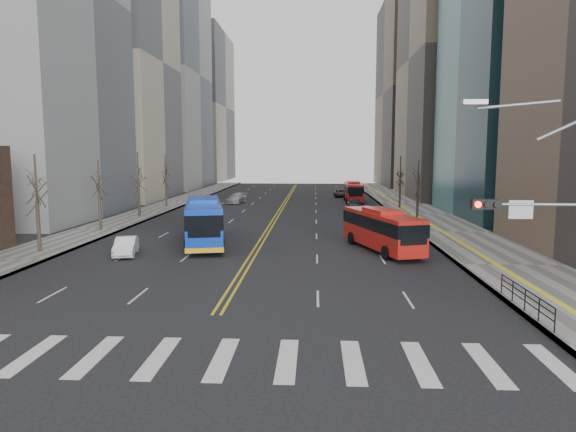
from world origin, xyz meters
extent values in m
plane|color=black|center=(0.00, 0.00, 0.00)|extent=(220.00, 220.00, 0.00)
cube|color=slate|center=(17.50, 45.00, 0.07)|extent=(7.00, 130.00, 0.15)
cube|color=slate|center=(-16.50, 45.00, 0.07)|extent=(5.00, 130.00, 0.15)
cube|color=silver|center=(-5.91, 0.00, 0.01)|extent=(0.70, 4.00, 0.01)
cube|color=silver|center=(-3.55, 0.00, 0.01)|extent=(0.70, 4.00, 0.01)
cube|color=silver|center=(-1.18, 0.00, 0.01)|extent=(0.70, 4.00, 0.01)
cube|color=silver|center=(1.18, 0.00, 0.01)|extent=(0.70, 4.00, 0.01)
cube|color=silver|center=(3.55, 0.00, 0.01)|extent=(0.70, 4.00, 0.01)
cube|color=silver|center=(5.91, 0.00, 0.01)|extent=(0.70, 4.00, 0.01)
cube|color=silver|center=(8.27, 0.00, 0.01)|extent=(0.70, 4.00, 0.01)
cube|color=silver|center=(10.64, 0.00, 0.01)|extent=(0.70, 4.00, 0.01)
cube|color=silver|center=(13.00, 0.00, 0.01)|extent=(0.70, 4.00, 0.01)
cube|color=gold|center=(-0.20, 55.00, 0.01)|extent=(0.15, 100.00, 0.01)
cube|color=gold|center=(0.20, 55.00, 0.01)|extent=(0.15, 100.00, 0.01)
cube|color=gray|center=(-31.00, 66.00, 22.00)|extent=(22.00, 22.00, 44.00)
cube|color=gray|center=(-30.00, 93.00, 24.00)|extent=(20.00, 26.00, 48.00)
cube|color=#816F59|center=(30.00, 71.00, 23.00)|extent=(20.00, 26.00, 46.00)
cube|color=gray|center=(-29.00, 125.00, 20.00)|extent=(18.00, 30.00, 40.00)
cube|color=brown|center=(29.00, 103.00, 21.00)|extent=(18.00, 30.00, 42.00)
cylinder|color=gray|center=(12.95, 2.00, 5.50)|extent=(4.50, 0.12, 0.12)
cube|color=black|center=(11.00, 2.00, 5.50)|extent=(1.10, 0.28, 0.38)
cylinder|color=#FF190C|center=(10.65, 1.84, 5.50)|extent=(0.24, 0.08, 0.24)
cylinder|color=black|center=(11.00, 1.84, 5.50)|extent=(0.24, 0.08, 0.24)
cylinder|color=black|center=(11.35, 1.84, 5.50)|extent=(0.24, 0.08, 0.24)
cube|color=silver|center=(12.30, 2.00, 5.30)|extent=(0.90, 0.06, 0.70)
cube|color=#999993|center=(10.40, 2.00, 9.30)|extent=(0.90, 0.35, 0.18)
cube|color=black|center=(14.30, 6.00, 1.15)|extent=(0.04, 6.00, 0.04)
cylinder|color=black|center=(14.30, 3.00, 0.65)|extent=(0.06, 0.06, 1.00)
cylinder|color=black|center=(14.30, 4.50, 0.65)|extent=(0.06, 0.06, 1.00)
cylinder|color=black|center=(14.30, 6.00, 0.65)|extent=(0.06, 0.06, 1.00)
cylinder|color=black|center=(14.30, 7.50, 0.65)|extent=(0.06, 0.06, 1.00)
cylinder|color=black|center=(14.30, 9.00, 0.65)|extent=(0.06, 0.06, 1.00)
cylinder|color=#2C241A|center=(-16.00, 19.00, 1.95)|extent=(0.28, 0.28, 3.90)
cylinder|color=#2C241A|center=(-16.00, 30.00, 1.80)|extent=(0.28, 0.28, 3.60)
cylinder|color=#2C241A|center=(-16.00, 41.00, 2.00)|extent=(0.28, 0.28, 4.00)
cylinder|color=#2C241A|center=(-16.00, 52.00, 1.90)|extent=(0.28, 0.28, 3.80)
cylinder|color=#2C241A|center=(16.00, 40.00, 1.75)|extent=(0.28, 0.28, 3.50)
cylinder|color=#2C241A|center=(16.00, 52.00, 1.88)|extent=(0.28, 0.28, 3.75)
cube|color=#0D3AC5|center=(-4.73, 24.20, 1.91)|extent=(5.48, 13.27, 3.11)
cube|color=black|center=(-4.73, 24.20, 2.50)|extent=(5.54, 13.30, 1.11)
cube|color=#0D3AC5|center=(-4.73, 24.20, 3.56)|extent=(3.10, 4.91, 0.40)
cube|color=#FFB70D|center=(-4.73, 24.20, 0.55)|extent=(5.54, 13.30, 0.35)
cylinder|color=black|center=(-5.14, 19.85, 0.50)|extent=(0.51, 1.04, 1.00)
cylinder|color=black|center=(-2.50, 20.44, 0.50)|extent=(0.51, 1.04, 1.00)
cylinder|color=black|center=(-6.96, 27.96, 0.50)|extent=(0.51, 1.04, 1.00)
cylinder|color=black|center=(-4.32, 28.55, 0.50)|extent=(0.51, 1.04, 1.00)
cube|color=red|center=(9.63, 21.35, 1.65)|extent=(5.25, 10.33, 2.59)
cube|color=black|center=(9.63, 21.35, 2.17)|extent=(5.31, 10.37, 0.94)
cube|color=red|center=(9.63, 21.35, 3.04)|extent=(2.82, 3.93, 0.40)
cylinder|color=black|center=(9.51, 17.92, 0.50)|extent=(0.59, 1.04, 1.00)
cylinder|color=black|center=(11.70, 18.62, 0.50)|extent=(0.59, 1.04, 1.00)
cylinder|color=black|center=(7.55, 24.09, 0.50)|extent=(0.59, 1.04, 1.00)
cylinder|color=black|center=(9.74, 24.78, 0.50)|extent=(0.59, 1.04, 1.00)
cube|color=red|center=(10.41, 61.04, 1.62)|extent=(2.27, 9.97, 2.55)
cube|color=black|center=(10.41, 61.04, 2.15)|extent=(2.33, 9.99, 0.93)
cube|color=red|center=(10.41, 61.04, 3.00)|extent=(1.81, 3.49, 0.40)
cylinder|color=black|center=(9.28, 57.85, 0.50)|extent=(0.30, 1.00, 1.00)
cylinder|color=black|center=(11.55, 57.85, 0.50)|extent=(0.30, 1.00, 1.00)
cylinder|color=black|center=(9.28, 64.23, 0.50)|extent=(0.30, 1.00, 1.00)
cylinder|color=black|center=(11.55, 64.23, 0.50)|extent=(0.30, 1.00, 1.00)
imported|color=white|center=(-9.27, 18.56, 0.67)|extent=(2.30, 4.31, 1.35)
imported|color=black|center=(9.90, 50.60, 0.73)|extent=(1.92, 4.36, 1.46)
imported|color=#ACACB2|center=(-7.21, 58.48, 0.73)|extent=(3.07, 5.36, 1.46)
imported|color=black|center=(8.94, 70.35, 0.65)|extent=(2.22, 4.68, 1.29)
camera|label=1|loc=(4.50, -17.70, 7.41)|focal=32.00mm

